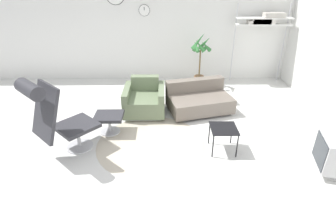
{
  "coord_description": "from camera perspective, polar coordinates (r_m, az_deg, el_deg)",
  "views": [
    {
      "loc": [
        0.23,
        -4.07,
        2.64
      ],
      "look_at": [
        0.29,
        0.11,
        0.55
      ],
      "focal_mm": 28.0,
      "sensor_mm": 36.0,
      "label": 1
    }
  ],
  "objects": [
    {
      "name": "couch_low",
      "position": [
        5.63,
        6.7,
        1.01
      ],
      "size": [
        1.45,
        1.12,
        0.62
      ],
      "rotation": [
        0.0,
        0.0,
        3.4
      ],
      "color": "black",
      "rests_on": "ground_plane"
    },
    {
      "name": "ground_plane",
      "position": [
        4.85,
        -3.38,
        -6.44
      ],
      "size": [
        12.0,
        12.0,
        0.0
      ],
      "primitive_type": "plane",
      "color": "silver"
    },
    {
      "name": "lounge_chair",
      "position": [
        4.27,
        -23.67,
        -1.54
      ],
      "size": [
        1.06,
        1.08,
        1.35
      ],
      "rotation": [
        0.0,
        0.0,
        -0.75
      ],
      "color": "#BCBCC1",
      "rests_on": "ground_plane"
    },
    {
      "name": "side_table",
      "position": [
        4.35,
        12.02,
        -5.4
      ],
      "size": [
        0.42,
        0.42,
        0.43
      ],
      "color": "black",
      "rests_on": "ground_plane"
    },
    {
      "name": "wall_back",
      "position": [
        7.11,
        -2.73,
        16.53
      ],
      "size": [
        12.0,
        0.09,
        2.8
      ],
      "color": "silver",
      "rests_on": "ground_plane"
    },
    {
      "name": "shelf_unit",
      "position": [
        7.19,
        20.14,
        16.66
      ],
      "size": [
        1.37,
        0.28,
        2.01
      ],
      "color": "#BCBCC1",
      "rests_on": "ground_plane"
    },
    {
      "name": "round_rug",
      "position": [
        4.62,
        -3.7,
        -8.34
      ],
      "size": [
        1.88,
        1.88,
        0.01
      ],
      "color": "#BCB29E",
      "rests_on": "ground_plane"
    },
    {
      "name": "armchair_red",
      "position": [
        5.5,
        -5.1,
        0.95
      ],
      "size": [
        0.83,
        0.84,
        0.71
      ],
      "rotation": [
        0.0,
        0.0,
        3.14
      ],
      "color": "silver",
      "rests_on": "ground_plane"
    },
    {
      "name": "ottoman",
      "position": [
        4.9,
        -12.7,
        -3.0
      ],
      "size": [
        0.51,
        0.43,
        0.36
      ],
      "color": "#BCBCC1",
      "rests_on": "ground_plane"
    },
    {
      "name": "potted_plant",
      "position": [
        6.75,
        6.99,
        9.41
      ],
      "size": [
        0.52,
        0.55,
        1.36
      ],
      "color": "brown",
      "rests_on": "ground_plane"
    }
  ]
}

